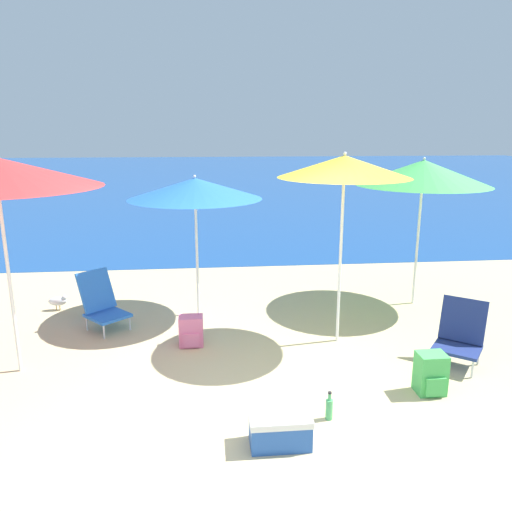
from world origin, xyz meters
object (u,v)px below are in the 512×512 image
Objects in this scene: cooler_box at (280,430)px; beach_umbrella_green at (423,173)px; beach_umbrella_blue at (195,189)px; seagull at (58,301)px; beach_chair_navy at (460,334)px; beach_chair_blue at (102,303)px; water_bottle at (329,408)px; backpack_pink at (191,331)px; backpack_green at (431,374)px; beach_umbrella_yellow at (344,167)px.

beach_umbrella_green is at bearing 52.44° from cooler_box.
beach_umbrella_green reaches higher than beach_umbrella_blue.
beach_chair_navy is at bearing -23.89° from seagull.
water_bottle is at bearing -86.58° from beach_chair_blue.
beach_chair_blue reaches higher than backpack_pink.
cooler_box is at bearing -127.56° from beach_umbrella_green.
beach_umbrella_green is 5.24× the size of backpack_green.
beach_chair_blue is (-3.01, 0.71, -1.80)m from beach_umbrella_yellow.
backpack_green is at bearing -32.67° from seagull.
water_bottle is (1.30, -1.75, -0.08)m from backpack_pink.
beach_umbrella_yellow reaches higher than beach_umbrella_green.
seagull is at bearing 170.14° from beach_umbrella_blue.
beach_chair_navy is 2.67× the size of water_bottle.
beach_chair_blue reaches higher than seagull.
beach_umbrella_yellow reaches higher than beach_chair_navy.
beach_umbrella_yellow is at bearing -1.09° from backpack_pink.
beach_chair_blue is 1.04× the size of beach_chair_navy.
beach_umbrella_green is 4.83m from beach_chair_blue.
beach_umbrella_yellow is at bearing 73.03° from water_bottle.
beach_umbrella_yellow is at bearing -173.44° from beach_chair_navy.
backpack_pink is 2.18m from water_bottle.
beach_umbrella_yellow is 1.97m from beach_umbrella_green.
backpack_pink is at bearing -93.93° from beach_umbrella_blue.
seagull is (-5.00, 2.21, -0.22)m from beach_chair_navy.
beach_chair_blue is at bearing 150.25° from backpack_pink.
beach_umbrella_yellow is (1.74, -1.11, 0.36)m from beach_umbrella_blue.
beach_umbrella_green is 8.16× the size of seagull.
beach_chair_navy is (-0.31, -2.00, -1.62)m from beach_umbrella_green.
seagull is (-3.27, 3.19, 0.03)m from water_bottle.
beach_chair_navy is 0.87m from backpack_green.
beach_umbrella_yellow is 6.21× the size of backpack_pink.
beach_chair_blue reaches higher than backpack_green.
beach_umbrella_green is 8.02× the size of water_bottle.
beach_umbrella_green is at bearing 55.57° from water_bottle.
beach_umbrella_blue reaches higher than backpack_pink.
beach_umbrella_yellow reaches higher than beach_chair_blue.
beach_chair_navy is at bearing 29.34° from water_bottle.
seagull is at bearing 158.81° from beach_umbrella_yellow.
cooler_box reaches higher than water_bottle.
backpack_pink is at bearing -156.18° from beach_chair_navy.
beach_umbrella_yellow is 2.72m from water_bottle.
beach_umbrella_yellow reaches higher than backpack_green.
beach_chair_navy is at bearing -14.44° from backpack_pink.
beach_umbrella_yellow is at bearing -140.34° from beach_umbrella_green.
backpack_green is at bearing -96.77° from beach_chair_navy.
beach_umbrella_green is at bearing 20.10° from backpack_pink.
water_bottle is (-2.03, -2.97, -1.86)m from beach_umbrella_green.
beach_chair_blue is 3.48m from water_bottle.
backpack_pink is 0.72× the size of cooler_box.
beach_chair_navy reaches higher than water_bottle.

